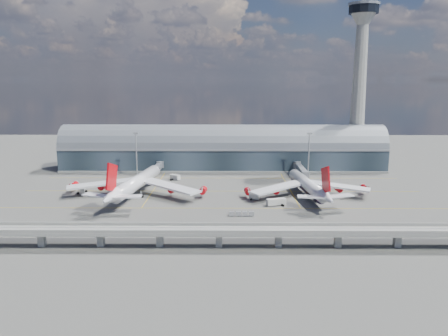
{
  "coord_description": "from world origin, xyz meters",
  "views": [
    {
      "loc": [
        2.7,
        -194.29,
        55.31
      ],
      "look_at": [
        1.21,
        10.0,
        14.0
      ],
      "focal_mm": 35.0,
      "sensor_mm": 36.0,
      "label": 1
    }
  ],
  "objects_px": {
    "control_tower": "(359,86)",
    "service_truck_1": "(254,197)",
    "floodlight_mast_left": "(136,153)",
    "floodlight_mast_right": "(309,153)",
    "airliner_right": "(308,186)",
    "airliner_left": "(135,183)",
    "service_truck_0": "(82,190)",
    "service_truck_2": "(276,202)",
    "service_truck_4": "(305,179)",
    "service_truck_3": "(319,199)",
    "service_truck_5": "(175,177)",
    "cargo_train_0": "(269,228)",
    "cargo_train_1": "(242,214)",
    "cargo_train_2": "(318,225)"
  },
  "relations": [
    {
      "from": "service_truck_4",
      "to": "airliner_left",
      "type": "bearing_deg",
      "value": -145.8
    },
    {
      "from": "service_truck_2",
      "to": "service_truck_3",
      "type": "relative_size",
      "value": 1.72
    },
    {
      "from": "airliner_left",
      "to": "cargo_train_1",
      "type": "height_order",
      "value": "airliner_left"
    },
    {
      "from": "floodlight_mast_right",
      "to": "cargo_train_1",
      "type": "relative_size",
      "value": 2.45
    },
    {
      "from": "floodlight_mast_left",
      "to": "service_truck_1",
      "type": "height_order",
      "value": "floodlight_mast_left"
    },
    {
      "from": "service_truck_3",
      "to": "floodlight_mast_left",
      "type": "bearing_deg",
      "value": 149.29
    },
    {
      "from": "service_truck_3",
      "to": "cargo_train_1",
      "type": "relative_size",
      "value": 0.5
    },
    {
      "from": "service_truck_5",
      "to": "cargo_train_1",
      "type": "relative_size",
      "value": 0.6
    },
    {
      "from": "floodlight_mast_left",
      "to": "service_truck_1",
      "type": "relative_size",
      "value": 4.91
    },
    {
      "from": "service_truck_4",
      "to": "cargo_train_0",
      "type": "distance_m",
      "value": 84.24
    },
    {
      "from": "service_truck_5",
      "to": "service_truck_1",
      "type": "bearing_deg",
      "value": -96.62
    },
    {
      "from": "service_truck_2",
      "to": "cargo_train_2",
      "type": "xyz_separation_m",
      "value": [
        12.83,
        -29.3,
        -0.81
      ]
    },
    {
      "from": "floodlight_mast_left",
      "to": "service_truck_5",
      "type": "bearing_deg",
      "value": -22.4
    },
    {
      "from": "service_truck_4",
      "to": "cargo_train_0",
      "type": "height_order",
      "value": "service_truck_4"
    },
    {
      "from": "control_tower",
      "to": "service_truck_1",
      "type": "relative_size",
      "value": 19.68
    },
    {
      "from": "service_truck_5",
      "to": "cargo_train_2",
      "type": "relative_size",
      "value": 0.89
    },
    {
      "from": "cargo_train_2",
      "to": "cargo_train_1",
      "type": "bearing_deg",
      "value": 62.51
    },
    {
      "from": "cargo_train_0",
      "to": "service_truck_5",
      "type": "bearing_deg",
      "value": 42.52
    },
    {
      "from": "service_truck_3",
      "to": "service_truck_5",
      "type": "distance_m",
      "value": 84.32
    },
    {
      "from": "airliner_left",
      "to": "service_truck_3",
      "type": "xyz_separation_m",
      "value": [
        86.83,
        -8.58,
        -5.08
      ]
    },
    {
      "from": "floodlight_mast_left",
      "to": "service_truck_4",
      "type": "distance_m",
      "value": 97.79
    },
    {
      "from": "service_truck_0",
      "to": "service_truck_5",
      "type": "height_order",
      "value": "service_truck_5"
    },
    {
      "from": "service_truck_1",
      "to": "service_truck_2",
      "type": "xyz_separation_m",
      "value": [
        9.16,
        -9.8,
        0.23
      ]
    },
    {
      "from": "service_truck_3",
      "to": "cargo_train_0",
      "type": "distance_m",
      "value": 47.99
    },
    {
      "from": "control_tower",
      "to": "service_truck_0",
      "type": "distance_m",
      "value": 175.84
    },
    {
      "from": "airliner_left",
      "to": "airliner_right",
      "type": "xyz_separation_m",
      "value": [
        83.34,
        -0.58,
        -1.06
      ]
    },
    {
      "from": "cargo_train_0",
      "to": "airliner_left",
      "type": "bearing_deg",
      "value": 65.34
    },
    {
      "from": "cargo_train_2",
      "to": "airliner_right",
      "type": "bearing_deg",
      "value": -7.56
    },
    {
      "from": "airliner_right",
      "to": "airliner_left",
      "type": "bearing_deg",
      "value": 172.75
    },
    {
      "from": "cargo_train_0",
      "to": "cargo_train_2",
      "type": "height_order",
      "value": "cargo_train_0"
    },
    {
      "from": "airliner_right",
      "to": "service_truck_2",
      "type": "bearing_deg",
      "value": -145.59
    },
    {
      "from": "floodlight_mast_right",
      "to": "airliner_right",
      "type": "distance_m",
      "value": 47.12
    },
    {
      "from": "airliner_right",
      "to": "service_truck_0",
      "type": "distance_m",
      "value": 111.47
    },
    {
      "from": "cargo_train_0",
      "to": "cargo_train_1",
      "type": "relative_size",
      "value": 1.02
    },
    {
      "from": "service_truck_0",
      "to": "service_truck_1",
      "type": "height_order",
      "value": "service_truck_0"
    },
    {
      "from": "service_truck_2",
      "to": "service_truck_0",
      "type": "bearing_deg",
      "value": 62.17
    },
    {
      "from": "service_truck_1",
      "to": "cargo_train_2",
      "type": "xyz_separation_m",
      "value": [
        21.99,
        -39.11,
        -0.57
      ]
    },
    {
      "from": "control_tower",
      "to": "service_truck_4",
      "type": "distance_m",
      "value": 76.15
    },
    {
      "from": "floodlight_mast_right",
      "to": "cargo_train_2",
      "type": "relative_size",
      "value": 3.63
    },
    {
      "from": "service_truck_0",
      "to": "service_truck_2",
      "type": "height_order",
      "value": "service_truck_2"
    },
    {
      "from": "airliner_right",
      "to": "service_truck_3",
      "type": "distance_m",
      "value": 9.62
    },
    {
      "from": "floodlight_mast_left",
      "to": "service_truck_3",
      "type": "distance_m",
      "value": 109.96
    },
    {
      "from": "floodlight_mast_left",
      "to": "cargo_train_2",
      "type": "xyz_separation_m",
      "value": [
        87.57,
        -89.8,
        -12.81
      ]
    },
    {
      "from": "floodlight_mast_left",
      "to": "floodlight_mast_right",
      "type": "relative_size",
      "value": 1.0
    },
    {
      "from": "service_truck_5",
      "to": "cargo_train_1",
      "type": "xyz_separation_m",
      "value": [
        35.45,
        -66.6,
        -0.61
      ]
    },
    {
      "from": "airliner_left",
      "to": "service_truck_4",
      "type": "distance_m",
      "value": 93.17
    },
    {
      "from": "cargo_train_0",
      "to": "service_truck_4",
      "type": "bearing_deg",
      "value": -4.87
    },
    {
      "from": "airliner_left",
      "to": "service_truck_1",
      "type": "height_order",
      "value": "airliner_left"
    },
    {
      "from": "service_truck_1",
      "to": "service_truck_4",
      "type": "height_order",
      "value": "service_truck_4"
    },
    {
      "from": "airliner_right",
      "to": "cargo_train_1",
      "type": "xyz_separation_m",
      "value": [
        -32.96,
        -30.57,
        -4.39
      ]
    }
  ]
}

